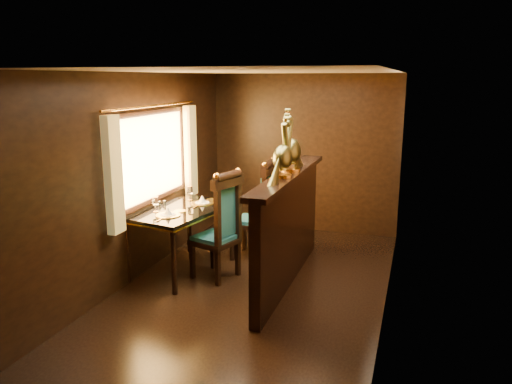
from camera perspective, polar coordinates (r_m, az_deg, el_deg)
ground at (r=6.03m, az=-0.12°, el=-10.87°), size 5.00×5.00×0.00m
room_shell at (r=5.63m, az=-0.90°, el=4.22°), size 3.04×5.04×2.52m
partition at (r=5.97m, az=3.71°, el=-3.85°), size 0.26×2.70×1.36m
dining_table at (r=6.36m, az=-8.52°, el=-2.54°), size 1.09×1.53×1.03m
chair_left at (r=6.05m, az=-3.81°, el=-3.57°), size 0.62×0.64×1.38m
chair_right at (r=6.80m, az=0.76°, el=-1.68°), size 0.50×0.55×1.38m
peacock_left at (r=5.46m, az=3.07°, el=5.24°), size 0.22×0.58×0.69m
peacock_right at (r=5.82m, az=4.06°, el=5.97°), size 0.23×0.62×0.74m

